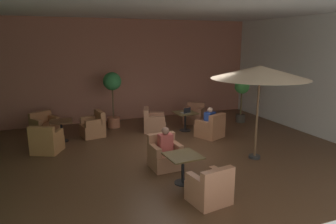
# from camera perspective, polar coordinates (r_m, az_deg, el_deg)

# --- Properties ---
(ground_plane) EXTENTS (10.49, 8.89, 0.02)m
(ground_plane) POSITION_cam_1_polar(r_m,az_deg,el_deg) (9.36, 0.99, -7.30)
(ground_plane) COLOR #503320
(wall_back_brick) EXTENTS (10.49, 0.08, 4.08)m
(wall_back_brick) POSITION_cam_1_polar(r_m,az_deg,el_deg) (13.02, -6.37, 7.64)
(wall_back_brick) COLOR #A4624E
(wall_back_brick) RESTS_ON ground_plane
(wall_right_plain) EXTENTS (0.08, 8.89, 4.08)m
(wall_right_plain) POSITION_cam_1_polar(r_m,az_deg,el_deg) (11.84, 25.19, 5.97)
(wall_right_plain) COLOR silver
(wall_right_plain) RESTS_ON ground_plane
(ceiling_slab) EXTENTS (10.49, 8.89, 0.06)m
(ceiling_slab) POSITION_cam_1_polar(r_m,az_deg,el_deg) (8.83, 1.10, 18.70)
(ceiling_slab) COLOR silver
(ceiling_slab) RESTS_ON wall_back_brick
(cafe_table_front_left) EXTENTS (0.79, 0.79, 0.69)m
(cafe_table_front_left) POSITION_cam_1_polar(r_m,az_deg,el_deg) (11.35, 3.18, -0.82)
(cafe_table_front_left) COLOR black
(cafe_table_front_left) RESTS_ON ground_plane
(armchair_front_left_north) EXTENTS (0.99, 1.02, 0.85)m
(armchair_front_left_north) POSITION_cam_1_polar(r_m,az_deg,el_deg) (10.70, 7.83, -3.01)
(armchair_front_left_north) COLOR #B36F4A
(armchair_front_left_north) RESTS_ON ground_plane
(armchair_front_left_east) EXTENTS (1.01, 1.01, 0.80)m
(armchair_front_left_east) POSITION_cam_1_polar(r_m,az_deg,el_deg) (12.47, 4.84, -0.66)
(armchair_front_left_east) COLOR #AA6A4C
(armchair_front_left_east) RESTS_ON ground_plane
(armchair_front_left_south) EXTENTS (0.99, 1.01, 0.85)m
(armchair_front_left_south) POSITION_cam_1_polar(r_m,az_deg,el_deg) (11.34, -2.66, -1.96)
(armchair_front_left_south) COLOR #AB7053
(armchair_front_left_south) RESTS_ON ground_plane
(cafe_table_front_right) EXTENTS (0.75, 0.75, 0.69)m
(cafe_table_front_right) POSITION_cam_1_polar(r_m,az_deg,el_deg) (10.71, -18.99, -2.35)
(cafe_table_front_right) COLOR black
(cafe_table_front_right) RESTS_ON ground_plane
(armchair_front_right_north) EXTENTS (1.00, 1.00, 0.86)m
(armchair_front_right_north) POSITION_cam_1_polar(r_m,az_deg,el_deg) (9.84, -21.38, -5.20)
(armchair_front_right_north) COLOR #B17542
(armchair_front_right_north) RESTS_ON ground_plane
(armchair_front_right_east) EXTENTS (0.83, 0.83, 0.88)m
(armchair_front_right_east) POSITION_cam_1_polar(r_m,az_deg,el_deg) (11.02, -13.49, -2.71)
(armchair_front_right_east) COLOR #A66A43
(armchair_front_right_east) RESTS_ON ground_plane
(armchair_front_right_south) EXTENTS (1.04, 1.02, 0.81)m
(armchair_front_right_south) POSITION_cam_1_polar(r_m,az_deg,el_deg) (11.66, -21.72, -2.52)
(armchair_front_right_south) COLOR #B36F45
(armchair_front_right_south) RESTS_ON ground_plane
(cafe_table_mid_center) EXTENTS (0.82, 0.82, 0.69)m
(cafe_table_mid_center) POSITION_cam_1_polar(r_m,az_deg,el_deg) (7.19, 2.75, -8.99)
(cafe_table_mid_center) COLOR black
(cafe_table_mid_center) RESTS_ON ground_plane
(armchair_mid_center_north) EXTENTS (0.78, 0.75, 0.86)m
(armchair_mid_center_north) POSITION_cam_1_polar(r_m,az_deg,el_deg) (8.14, -0.60, -8.01)
(armchair_mid_center_north) COLOR #A56B4C
(armchair_mid_center_north) RESTS_ON ground_plane
(armchair_mid_center_east) EXTENTS (0.84, 0.81, 0.81)m
(armchair_mid_center_east) POSITION_cam_1_polar(r_m,az_deg,el_deg) (6.53, 7.69, -13.79)
(armchair_mid_center_east) COLOR #B47252
(armchair_mid_center_east) RESTS_ON ground_plane
(patio_umbrella_tall_red) EXTENTS (2.60, 2.60, 2.59)m
(patio_umbrella_tall_red) POSITION_cam_1_polar(r_m,az_deg,el_deg) (8.64, 16.52, 6.94)
(patio_umbrella_tall_red) COLOR #2D2D2D
(patio_umbrella_tall_red) RESTS_ON ground_plane
(potted_tree_left_corner) EXTENTS (0.58, 0.58, 1.74)m
(potted_tree_left_corner) POSITION_cam_1_polar(r_m,az_deg,el_deg) (12.75, 13.36, 3.43)
(potted_tree_left_corner) COLOR #39332A
(potted_tree_left_corner) RESTS_ON ground_plane
(potted_tree_mid_left) EXTENTS (0.67, 0.67, 2.10)m
(potted_tree_mid_left) POSITION_cam_1_polar(r_m,az_deg,el_deg) (11.79, -10.14, 3.90)
(potted_tree_mid_left) COLOR #A85F41
(potted_tree_mid_left) RESTS_ON ground_plane
(patron_blue_shirt) EXTENTS (0.42, 0.38, 0.63)m
(patron_blue_shirt) POSITION_cam_1_polar(r_m,az_deg,el_deg) (10.63, 7.69, -1.02)
(patron_blue_shirt) COLOR #26429D
(patron_blue_shirt) RESTS_ON ground_plane
(patron_by_window) EXTENTS (0.37, 0.24, 0.69)m
(patron_by_window) POSITION_cam_1_polar(r_m,az_deg,el_deg) (7.97, -0.48, -5.45)
(patron_by_window) COLOR #B54741
(patron_by_window) RESTS_ON ground_plane
(iced_drink_cup) EXTENTS (0.08, 0.08, 0.11)m
(iced_drink_cup) POSITION_cam_1_polar(r_m,az_deg,el_deg) (11.31, 3.73, 0.23)
(iced_drink_cup) COLOR silver
(iced_drink_cup) RESTS_ON cafe_table_front_left
(open_laptop) EXTENTS (0.36, 0.30, 0.20)m
(open_laptop) POSITION_cam_1_polar(r_m,az_deg,el_deg) (11.19, 3.36, 0.08)
(open_laptop) COLOR #9EA0A5
(open_laptop) RESTS_ON cafe_table_front_left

